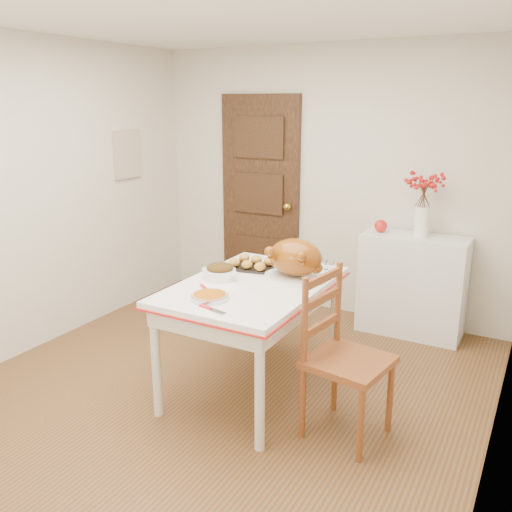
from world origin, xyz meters
The scene contains 20 objects.
floor centered at (0.00, 0.00, 0.00)m, with size 3.50×4.00×0.00m, color #563114.
ceiling centered at (0.00, 0.00, 2.50)m, with size 3.50×4.00×0.00m, color white.
wall_back centered at (0.00, 2.00, 1.25)m, with size 3.50×0.00×2.50m, color beige.
wall_left centered at (-1.75, 0.00, 1.25)m, with size 0.00×4.00×2.50m, color beige.
wall_right centered at (1.75, 0.00, 1.25)m, with size 0.00×4.00×2.50m, color beige.
door_back centered at (-0.70, 1.97, 1.03)m, with size 0.85×0.06×2.06m, color black.
photo_board centered at (-1.73, 1.20, 1.50)m, with size 0.03×0.35×0.45m, color beige.
sideboard centered at (0.91, 1.78, 0.44)m, with size 0.88×0.39×0.88m, color white.
kitchen_table centered at (0.19, 0.23, 0.40)m, with size 0.91×1.34×0.80m, color white, non-canonical shape.
chair_oak centered at (0.95, 0.04, 0.51)m, with size 0.45×0.45×1.03m, color brown, non-canonical shape.
berry_vase centered at (0.95, 1.78, 1.15)m, with size 0.27×0.27×0.53m, color white, non-canonical shape.
apple centered at (0.60, 1.78, 0.94)m, with size 0.11×0.11×0.11m, color red.
turkey_platter centered at (0.40, 0.46, 0.94)m, with size 0.44×0.35×0.28m, color brown, non-canonical shape.
pumpkin_pie centered at (0.11, -0.17, 0.82)m, with size 0.23×0.23×0.05m, color #AE5209.
stuffing_dish centered at (-0.05, 0.20, 0.85)m, with size 0.28×0.22×0.11m, color #523912, non-canonical shape.
rolls_tray centered at (0.02, 0.52, 0.84)m, with size 0.30×0.24×0.08m, color #B4832E, non-canonical shape.
pie_server centered at (0.22, -0.32, 0.81)m, with size 0.20×0.06×0.01m, color silver, non-canonical shape.
carving_knife centered at (0.01, -0.05, 0.81)m, with size 0.24×0.06×0.01m, color silver, non-canonical shape.
drinking_glass centered at (0.25, 0.78, 0.86)m, with size 0.07×0.07×0.12m, color white.
shaker_pair centered at (0.53, 0.77, 0.84)m, with size 0.08×0.03×0.08m, color white, non-canonical shape.
Camera 1 is at (1.90, -2.81, 1.98)m, focal length 38.17 mm.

